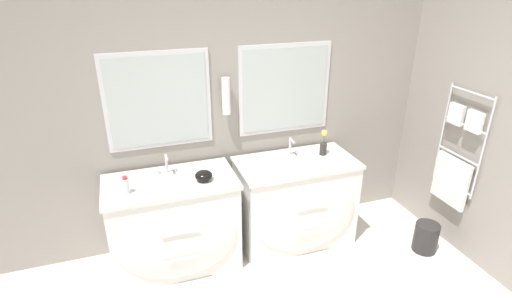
{
  "coord_description": "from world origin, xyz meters",
  "views": [
    {
      "loc": [
        -0.97,
        -1.42,
        2.4
      ],
      "look_at": [
        -0.03,
        1.32,
        1.09
      ],
      "focal_mm": 28.0,
      "sensor_mm": 36.0,
      "label": 1
    }
  ],
  "objects": [
    {
      "name": "amenity_bowl",
      "position": [
        -0.44,
        1.47,
        0.88
      ],
      "size": [
        0.14,
        0.14,
        0.09
      ],
      "color": "black",
      "rests_on": "vanity_left"
    },
    {
      "name": "soap_dish",
      "position": [
        0.14,
        1.4,
        0.85
      ],
      "size": [
        0.08,
        0.06,
        0.04
      ],
      "color": "white",
      "rests_on": "vanity_right"
    },
    {
      "name": "faucet_left",
      "position": [
        -0.7,
        1.7,
        0.91
      ],
      "size": [
        0.17,
        0.11,
        0.17
      ],
      "color": "silver",
      "rests_on": "vanity_left"
    },
    {
      "name": "faucet_right",
      "position": [
        0.44,
        1.7,
        0.91
      ],
      "size": [
        0.17,
        0.11,
        0.17
      ],
      "color": "silver",
      "rests_on": "vanity_right"
    },
    {
      "name": "wall_back",
      "position": [
        -0.0,
        1.91,
        1.3
      ],
      "size": [
        5.27,
        0.15,
        2.6
      ],
      "color": "gray",
      "rests_on": "ground_plane"
    },
    {
      "name": "flower_vase",
      "position": [
        0.73,
        1.62,
        0.94
      ],
      "size": [
        0.07,
        0.07,
        0.25
      ],
      "color": "#332D2D",
      "rests_on": "vanity_right"
    },
    {
      "name": "wall_right",
      "position": [
        1.86,
        0.85,
        1.29
      ],
      "size": [
        0.13,
        3.83,
        2.6
      ],
      "color": "gray",
      "rests_on": "ground_plane"
    },
    {
      "name": "toiletry_bottle",
      "position": [
        -1.05,
        1.46,
        0.9
      ],
      "size": [
        0.06,
        0.06,
        0.15
      ],
      "color": "silver",
      "rests_on": "vanity_left"
    },
    {
      "name": "vanity_left",
      "position": [
        -0.7,
        1.52,
        0.42
      ],
      "size": [
        1.09,
        0.66,
        0.84
      ],
      "color": "white",
      "rests_on": "ground_plane"
    },
    {
      "name": "vanity_right",
      "position": [
        0.44,
        1.52,
        0.42
      ],
      "size": [
        1.09,
        0.66,
        0.84
      ],
      "color": "white",
      "rests_on": "ground_plane"
    },
    {
      "name": "waste_bin",
      "position": [
        1.53,
        0.98,
        0.15
      ],
      "size": [
        0.22,
        0.22,
        0.28
      ],
      "color": "#282626",
      "rests_on": "ground_plane"
    }
  ]
}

